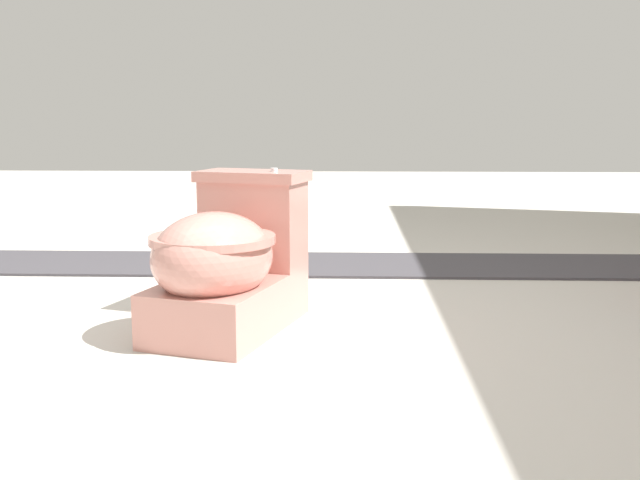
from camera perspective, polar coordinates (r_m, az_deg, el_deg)
ground_plane at (r=2.44m, az=-7.44°, el=-7.13°), size 14.00×14.00×0.00m
gravel_strip at (r=3.49m, az=3.72°, el=-1.89°), size 0.56×8.00×0.01m
toilet at (r=2.43m, az=-7.11°, el=-1.82°), size 0.71×0.54×0.52m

